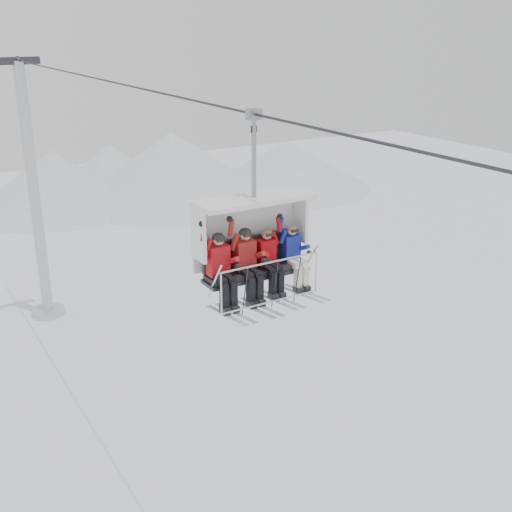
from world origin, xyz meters
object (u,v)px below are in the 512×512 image
lift_tower_right (36,213)px  skier_center_right (269,259)px  skier_far_left (221,267)px  chairlift_carrier (251,234)px  skier_far_right (294,254)px  skier_center_left (247,261)px

lift_tower_right → skier_center_right: (0.26, -22.10, 4.42)m
lift_tower_right → skier_far_left: (-0.91, -22.09, 4.46)m
lift_tower_right → chairlift_carrier: size_ratio=3.38×
chairlift_carrier → skier_far_right: (0.92, -0.32, -0.53)m
lift_tower_right → skier_center_right: 22.54m
skier_center_left → skier_center_right: (0.54, -0.01, -0.05)m
lift_tower_right → skier_far_left: bearing=-92.4°
skier_far_right → chairlift_carrier: bearing=160.9°
chairlift_carrier → skier_far_left: size_ratio=2.29×
lift_tower_right → skier_center_right: bearing=-89.3°
skier_far_left → skier_center_left: size_ratio=1.00×
chairlift_carrier → skier_center_left: chairlift_carrier is taller
chairlift_carrier → skier_far_right: 1.11m
skier_center_left → skier_center_right: bearing=-1.3°
lift_tower_right → skier_far_right: 22.56m
chairlift_carrier → skier_far_left: chairlift_carrier is taller
skier_far_left → chairlift_carrier: bearing=18.4°
skier_far_right → skier_far_left: bearing=179.5°
skier_far_left → skier_center_right: size_ratio=1.03×
chairlift_carrier → skier_far_left: bearing=-161.6°
skier_far_left → skier_center_right: skier_far_left is taller
chairlift_carrier → skier_center_left: 0.63m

